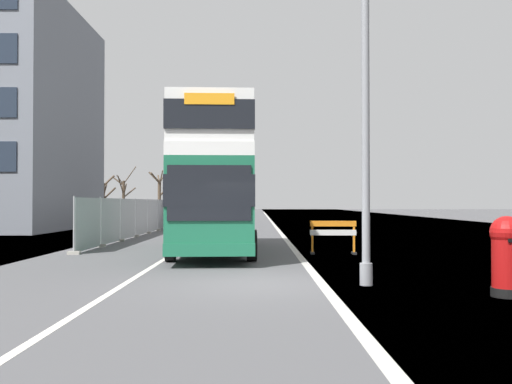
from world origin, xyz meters
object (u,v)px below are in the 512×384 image
Objects in this scene: lamppost_foreground at (367,124)px; car_oncoming_near at (192,214)px; roadworks_barrier at (334,233)px; red_pillar_postbox at (508,253)px; car_receding_mid at (202,212)px; double_decker_bus at (215,179)px.

car_oncoming_near is (-7.02, 26.95, -2.61)m from lamppost_foreground.
car_oncoming_near is at bearing 110.75° from roadworks_barrier.
car_receding_mid is at bearing 104.40° from red_pillar_postbox.
car_receding_mid is (-9.65, 37.59, 0.16)m from red_pillar_postbox.
red_pillar_postbox is 0.37× the size of car_oncoming_near.
red_pillar_postbox is at bearing -76.54° from roadworks_barrier.
lamppost_foreground is 1.88× the size of car_receding_mid.
double_decker_bus is 4.81m from roadworks_barrier.
roadworks_barrier is at bearing 87.77° from lamppost_foreground.
lamppost_foreground is at bearing -64.20° from double_decker_bus.
car_oncoming_near reaches higher than red_pillar_postbox.
car_oncoming_near is 1.04× the size of car_receding_mid.
double_decker_bus is at bearing 115.80° from lamppost_foreground.
roadworks_barrier is 29.40m from car_receding_mid.
red_pillar_postbox is 0.96× the size of roadworks_barrier.
lamppost_foreground reaches higher than car_oncoming_near.
lamppost_foreground reaches higher than roadworks_barrier.
lamppost_foreground is at bearing -75.39° from car_oncoming_near.
lamppost_foreground is 36.85m from car_receding_mid.
car_receding_mid is at bearing 96.44° from double_decker_bus.
roadworks_barrier is at bearing 103.46° from red_pillar_postbox.
lamppost_foreground is 4.85× the size of red_pillar_postbox.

